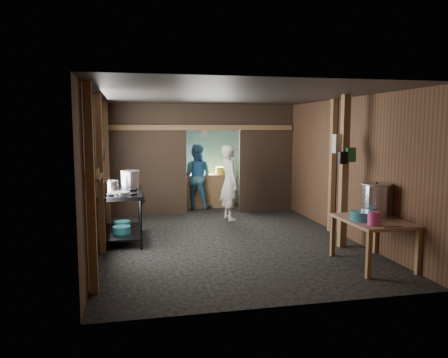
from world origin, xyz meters
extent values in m
cube|color=black|center=(0.00, 0.00, 0.00)|extent=(4.50, 7.00, 0.00)
cube|color=#35302D|center=(0.00, 0.00, 2.60)|extent=(4.50, 7.00, 0.00)
cube|color=brown|center=(0.00, 3.50, 1.30)|extent=(4.50, 0.00, 2.60)
cube|color=brown|center=(0.00, -3.50, 1.30)|extent=(4.50, 0.00, 2.60)
cube|color=brown|center=(-2.25, 0.00, 1.30)|extent=(0.00, 7.00, 2.60)
cube|color=brown|center=(2.25, 0.00, 1.30)|extent=(0.00, 7.00, 2.60)
cube|color=#413022|center=(-1.32, 2.20, 1.30)|extent=(1.85, 0.10, 2.60)
cube|color=#413022|center=(1.57, 2.20, 1.30)|extent=(1.35, 0.10, 2.60)
cube|color=#413022|center=(0.25, 2.20, 2.30)|extent=(1.30, 0.10, 0.60)
cube|color=#77C8CA|center=(0.00, 3.44, 1.25)|extent=(4.40, 0.06, 2.50)
cube|color=#9F704A|center=(0.30, 2.95, 0.42)|extent=(1.20, 0.50, 0.85)
cylinder|color=beige|center=(0.25, 3.40, 1.90)|extent=(0.20, 0.03, 0.20)
cube|color=#9F704A|center=(-2.18, -2.60, 1.30)|extent=(0.10, 0.12, 2.60)
cube|color=#9F704A|center=(-2.18, -0.80, 1.30)|extent=(0.10, 0.12, 2.60)
cube|color=#9F704A|center=(-2.18, 1.20, 1.30)|extent=(0.10, 0.12, 2.60)
cube|color=#9F704A|center=(2.18, -0.20, 1.30)|extent=(0.10, 0.12, 2.60)
cube|color=#9F704A|center=(1.85, -1.30, 1.30)|extent=(0.12, 0.12, 2.60)
cube|color=#9F704A|center=(0.00, 2.15, 2.05)|extent=(4.40, 0.12, 0.12)
cylinder|color=#959596|center=(-2.21, 0.40, 1.65)|extent=(0.03, 0.34, 0.34)
cylinder|color=black|center=(-2.21, 0.80, 1.55)|extent=(0.03, 0.30, 0.30)
cube|color=#9F704A|center=(-2.15, -2.10, 1.40)|extent=(0.14, 0.80, 0.03)
cylinder|color=beige|center=(-2.15, -2.35, 1.47)|extent=(0.07, 0.07, 0.10)
cylinder|color=gold|center=(-2.15, -2.10, 1.47)|extent=(0.08, 0.08, 0.10)
cylinder|color=#21723C|center=(-2.15, -1.88, 1.47)|extent=(0.06, 0.06, 0.10)
cube|color=beige|center=(1.80, -1.22, 1.78)|extent=(0.22, 0.15, 0.32)
cube|color=#21723C|center=(1.92, -1.36, 1.60)|extent=(0.16, 0.12, 0.24)
cube|color=black|center=(1.78, -1.38, 1.55)|extent=(0.14, 0.10, 0.20)
cylinder|color=teal|center=(-1.88, -0.26, 0.24)|extent=(0.31, 0.31, 0.13)
cylinder|color=teal|center=(-1.88, 0.21, 0.24)|extent=(0.30, 0.30, 0.12)
cylinder|color=teal|center=(1.64, -2.32, 0.76)|extent=(0.47, 0.47, 0.13)
cylinder|color=#DC4AA0|center=(1.62, -2.65, 0.79)|extent=(0.21, 0.21, 0.19)
cube|color=silver|center=(1.81, -2.84, 0.70)|extent=(0.30, 0.05, 0.01)
cylinder|color=gold|center=(0.62, 2.95, 0.94)|extent=(0.33, 0.33, 0.18)
imported|color=silver|center=(0.44, 1.29, 0.84)|extent=(0.49, 0.67, 1.68)
imported|color=teal|center=(-0.07, 2.79, 0.82)|extent=(0.97, 0.87, 1.64)
camera|label=1|loc=(-1.70, -8.07, 2.06)|focal=34.95mm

